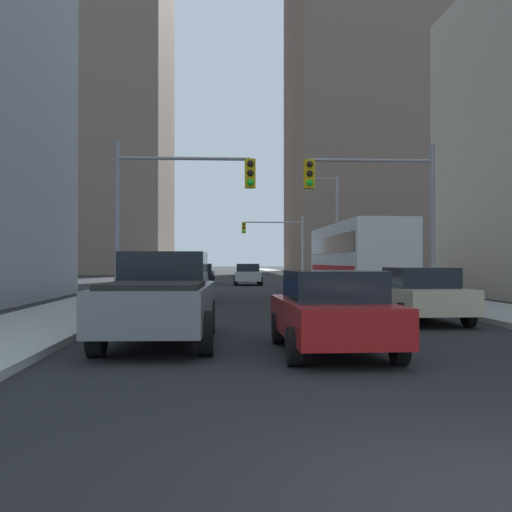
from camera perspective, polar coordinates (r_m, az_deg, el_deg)
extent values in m
cube|color=#9E9E99|center=(54.31, -8.36, -2.20)|extent=(3.24, 160.00, 0.15)
cube|color=#9E9E99|center=(54.83, 5.92, -2.19)|extent=(3.24, 160.00, 0.15)
cube|color=silver|center=(29.16, 9.29, 0.02)|extent=(2.54, 11.51, 2.90)
cube|color=black|center=(28.92, 6.85, 1.05)|extent=(0.06, 10.58, 0.80)
cube|color=red|center=(28.91, 6.85, -1.13)|extent=(0.06, 10.58, 0.28)
cylinder|color=black|center=(32.91, 5.75, -2.57)|extent=(0.32, 1.00, 1.00)
cylinder|color=black|center=(33.37, 9.74, -2.54)|extent=(0.32, 1.00, 1.00)
cylinder|color=black|center=(25.79, 8.32, -3.14)|extent=(0.32, 1.00, 1.00)
cylinder|color=black|center=(26.37, 13.33, -3.07)|extent=(0.32, 1.00, 1.00)
cube|color=slate|center=(12.80, -8.85, -4.48)|extent=(2.18, 5.47, 0.80)
cube|color=black|center=(13.74, -8.46, -1.08)|extent=(1.86, 1.86, 0.70)
cube|color=black|center=(11.43, -9.49, -2.70)|extent=(1.84, 2.44, 0.10)
cylinder|color=black|center=(14.66, -11.97, -5.54)|extent=(0.28, 0.80, 0.80)
cylinder|color=black|center=(14.50, -4.40, -5.60)|extent=(0.28, 0.80, 0.80)
cylinder|color=black|center=(11.27, -14.60, -7.06)|extent=(0.28, 0.80, 0.80)
cylinder|color=black|center=(11.06, -4.72, -7.20)|extent=(0.28, 0.80, 0.80)
cube|color=maroon|center=(11.41, 7.05, -5.75)|extent=(1.90, 4.24, 0.65)
cube|color=black|center=(11.22, 7.18, -2.77)|extent=(1.63, 1.94, 0.55)
cylinder|color=black|center=(12.65, 2.06, -6.72)|extent=(0.22, 0.64, 0.64)
cylinder|color=black|center=(12.93, 9.75, -6.58)|extent=(0.22, 0.64, 0.64)
cylinder|color=black|center=(10.00, 3.54, -8.38)|extent=(0.22, 0.64, 0.64)
cylinder|color=black|center=(10.35, 13.18, -8.10)|extent=(0.22, 0.64, 0.64)
cube|color=#C6B793|center=(17.66, 14.88, -3.88)|extent=(1.91, 4.25, 0.65)
cube|color=black|center=(17.49, 15.03, -1.94)|extent=(1.63, 1.94, 0.55)
cylinder|color=black|center=(18.73, 11.06, -4.69)|extent=(0.22, 0.64, 0.64)
cylinder|color=black|center=(19.23, 16.07, -4.57)|extent=(0.22, 0.64, 0.64)
cylinder|color=black|center=(16.15, 13.46, -5.35)|extent=(0.22, 0.64, 0.64)
cylinder|color=black|center=(16.73, 19.15, -5.17)|extent=(0.22, 0.64, 0.64)
cube|color=#141E4C|center=(26.57, -6.43, -2.75)|extent=(1.95, 4.26, 0.65)
cube|color=black|center=(26.40, -6.45, -1.46)|extent=(1.65, 1.96, 0.55)
cylinder|color=black|center=(27.98, -8.06, -3.30)|extent=(0.22, 0.64, 0.64)
cylinder|color=black|center=(27.89, -4.51, -3.31)|extent=(0.22, 0.64, 0.64)
cylinder|color=black|center=(25.30, -8.55, -3.60)|extent=(0.22, 0.64, 0.64)
cylinder|color=black|center=(25.21, -4.63, -3.61)|extent=(0.22, 0.64, 0.64)
cube|color=#B7BABF|center=(43.77, -0.78, -1.87)|extent=(1.93, 4.25, 0.65)
cube|color=black|center=(43.61, -0.77, -1.09)|extent=(1.64, 1.95, 0.55)
cylinder|color=black|center=(45.09, -1.96, -2.24)|extent=(0.22, 0.64, 0.64)
cylinder|color=black|center=(45.17, 0.24, -2.24)|extent=(0.22, 0.64, 0.64)
cylinder|color=black|center=(42.40, -1.86, -2.35)|extent=(0.22, 0.64, 0.64)
cylinder|color=black|center=(42.48, 0.47, -2.35)|extent=(0.22, 0.64, 0.64)
cube|color=black|center=(46.58, -5.09, -1.78)|extent=(1.90, 4.24, 0.65)
cube|color=black|center=(46.42, -5.09, -1.05)|extent=(1.63, 1.94, 0.55)
cylinder|color=black|center=(47.96, -6.07, -2.13)|extent=(0.22, 0.64, 0.64)
cylinder|color=black|center=(47.91, -4.01, -2.14)|extent=(0.22, 0.64, 0.64)
cylinder|color=black|center=(45.28, -6.23, -2.23)|extent=(0.22, 0.64, 0.64)
cylinder|color=black|center=(45.23, -4.04, -2.24)|extent=(0.22, 0.64, 0.64)
cylinder|color=gray|center=(22.51, -12.79, 2.85)|extent=(0.18, 0.18, 6.00)
cylinder|color=gray|center=(22.52, -6.70, 8.99)|extent=(4.77, 0.12, 0.12)
cube|color=gold|center=(22.43, -0.55, 7.66)|extent=(0.38, 0.30, 1.05)
sphere|color=black|center=(22.31, -0.53, 8.59)|extent=(0.24, 0.24, 0.24)
sphere|color=black|center=(22.26, -0.53, 7.73)|extent=(0.24, 0.24, 0.24)
sphere|color=#19D833|center=(22.21, -0.53, 6.86)|extent=(0.24, 0.24, 0.24)
cylinder|color=gray|center=(23.56, 16.10, 2.71)|extent=(0.18, 0.18, 6.00)
cylinder|color=gray|center=(23.16, 10.66, 8.73)|extent=(4.60, 0.12, 0.12)
cube|color=gold|center=(22.64, 4.96, 7.59)|extent=(0.38, 0.30, 1.05)
sphere|color=black|center=(22.52, 5.02, 8.51)|extent=(0.24, 0.24, 0.24)
sphere|color=black|center=(22.47, 5.02, 7.65)|extent=(0.24, 0.24, 0.24)
sphere|color=#19D833|center=(22.42, 5.02, 6.79)|extent=(0.24, 0.24, 0.24)
cylinder|color=gray|center=(58.40, 4.32, 0.79)|extent=(0.18, 0.18, 6.00)
cylinder|color=gray|center=(58.19, 1.60, 3.15)|extent=(5.57, 0.12, 0.12)
cube|color=gold|center=(57.99, -1.14, 2.65)|extent=(0.38, 0.30, 1.05)
sphere|color=black|center=(57.84, -1.14, 2.99)|extent=(0.24, 0.24, 0.24)
sphere|color=black|center=(57.82, -1.14, 2.66)|extent=(0.24, 0.24, 0.24)
sphere|color=#19D833|center=(57.80, -1.14, 2.32)|extent=(0.24, 0.24, 0.24)
cylinder|color=gray|center=(41.99, 7.53, 2.32)|extent=(0.16, 0.16, 7.50)
cylinder|color=gray|center=(42.14, 6.22, 7.15)|extent=(1.93, 0.10, 0.10)
ellipsoid|color=#4C4C51|center=(41.98, 4.92, 7.04)|extent=(0.56, 0.32, 0.20)
cube|color=#66564C|center=(98.24, -16.03, 18.51)|extent=(25.47, 27.75, 67.31)
cube|color=#66564C|center=(101.45, 10.89, 19.40)|extent=(25.05, 25.98, 72.40)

